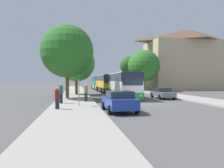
{
  "coord_description": "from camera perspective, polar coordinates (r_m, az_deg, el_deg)",
  "views": [
    {
      "loc": [
        -6.86,
        -20.28,
        2.28
      ],
      "look_at": [
        -0.91,
        15.7,
        1.64
      ],
      "focal_mm": 35.0,
      "sensor_mm": 36.0,
      "label": 1
    }
  ],
  "objects": [
    {
      "name": "bus_middle",
      "position": [
        41.23,
        -1.64,
        0.27
      ],
      "size": [
        2.8,
        12.11,
        3.26
      ],
      "rotation": [
        0.0,
        0.0,
        0.01
      ],
      "color": "#2D2D2D",
      "rests_on": "ground_plane"
    },
    {
      "name": "tree_left_far",
      "position": [
        34.07,
        -9.29,
        5.42
      ],
      "size": [
        5.68,
        5.68,
        7.61
      ],
      "color": "#513D23",
      "rests_on": "sidewalk_left"
    },
    {
      "name": "sidewalk_left",
      "position": [
        20.4,
        -9.77,
        -5.22
      ],
      "size": [
        4.0,
        120.0,
        0.15
      ],
      "primitive_type": "cube",
      "color": "#A39E93",
      "rests_on": "ground_plane"
    },
    {
      "name": "bus_rear",
      "position": [
        54.86,
        -3.51,
        0.44
      ],
      "size": [
        2.99,
        11.51,
        3.24
      ],
      "rotation": [
        0.0,
        0.0,
        0.01
      ],
      "color": "silver",
      "rests_on": "ground_plane"
    },
    {
      "name": "tree_right_near",
      "position": [
        55.42,
        4.59,
        4.84
      ],
      "size": [
        4.84,
        4.84,
        8.27
      ],
      "color": "brown",
      "rests_on": "sidewalk_right"
    },
    {
      "name": "tree_left_near",
      "position": [
        26.47,
        -11.64,
        8.37
      ],
      "size": [
        6.21,
        6.21,
        8.65
      ],
      "color": "brown",
      "rests_on": "sidewalk_left"
    },
    {
      "name": "pedestrian_waiting_near",
      "position": [
        16.64,
        -14.12,
        -3.59
      ],
      "size": [
        0.36,
        0.36,
        1.61
      ],
      "rotation": [
        0.0,
        0.0,
        0.49
      ],
      "color": "#23232D",
      "rests_on": "sidewalk_left"
    },
    {
      "name": "pedestrian_waiting_far",
      "position": [
        20.61,
        -13.16,
        -2.37
      ],
      "size": [
        0.36,
        0.36,
        1.83
      ],
      "rotation": [
        0.0,
        0.0,
        3.13
      ],
      "color": "#23232D",
      "rests_on": "sidewalk_left"
    },
    {
      "name": "sidewalk_right",
      "position": [
        24.67,
        24.92,
        -4.22
      ],
      "size": [
        4.0,
        120.0,
        0.15
      ],
      "primitive_type": "cube",
      "color": "#A39E93",
      "rests_on": "ground_plane"
    },
    {
      "name": "parked_car_left_curb",
      "position": [
        15.81,
        1.85,
        -4.41
      ],
      "size": [
        2.18,
        4.19,
        1.5
      ],
      "rotation": [
        0.0,
        0.0,
        0.04
      ],
      "color": "#233D9E",
      "rests_on": "ground_plane"
    },
    {
      "name": "tree_right_mid",
      "position": [
        50.4,
        7.93,
        4.89
      ],
      "size": [
        6.55,
        6.55,
        8.83
      ],
      "color": "#47331E",
      "rests_on": "sidewalk_right"
    },
    {
      "name": "tree_right_far",
      "position": [
        45.65,
        8.42,
        4.74
      ],
      "size": [
        6.45,
        6.45,
        8.34
      ],
      "color": "#513D23",
      "rests_on": "sidewalk_right"
    },
    {
      "name": "pedestrian_walking_back",
      "position": [
        22.09,
        -6.84,
        -2.25
      ],
      "size": [
        0.36,
        0.36,
        1.74
      ],
      "rotation": [
        0.0,
        0.0,
        2.11
      ],
      "color": "#23232D",
      "rests_on": "sidewalk_left"
    },
    {
      "name": "bus_stop_sign",
      "position": [
        18.31,
        -8.64,
        -1.33
      ],
      "size": [
        0.08,
        0.45,
        2.22
      ],
      "color": "gray",
      "rests_on": "sidewalk_left"
    },
    {
      "name": "building_right_background",
      "position": [
        56.71,
        19.45,
        6.03
      ],
      "size": [
        19.87,
        10.61,
        14.59
      ],
      "color": "#C6B28E",
      "rests_on": "ground_plane"
    },
    {
      "name": "parked_car_right_far",
      "position": [
        46.14,
        4.32,
        -0.93
      ],
      "size": [
        2.08,
        4.61,
        1.35
      ],
      "rotation": [
        0.0,
        0.0,
        3.14
      ],
      "color": "#B7B7BC",
      "rests_on": "ground_plane"
    },
    {
      "name": "ground_plane",
      "position": [
        21.53,
        9.28,
        -5.09
      ],
      "size": [
        300.0,
        300.0,
        0.0
      ],
      "primitive_type": "plane",
      "color": "#565454",
      "rests_on": "ground"
    },
    {
      "name": "parked_car_right_near",
      "position": [
        27.5,
        13.0,
        -2.28
      ],
      "size": [
        1.95,
        4.31,
        1.35
      ],
      "rotation": [
        0.0,
        0.0,
        3.13
      ],
      "color": "slate",
      "rests_on": "ground_plane"
    },
    {
      "name": "bus_front",
      "position": [
        28.04,
        2.95,
        -0.13
      ],
      "size": [
        2.91,
        11.06,
        3.22
      ],
      "rotation": [
        0.0,
        0.0,
        -0.03
      ],
      "color": "#238942",
      "rests_on": "ground_plane"
    }
  ]
}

